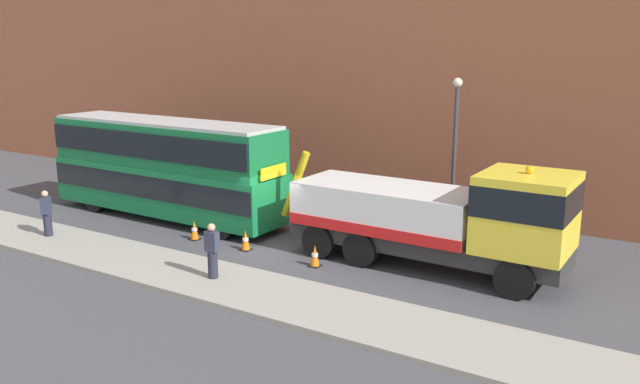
# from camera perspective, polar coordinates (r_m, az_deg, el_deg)

# --- Properties ---
(ground_plane) EXTENTS (120.00, 120.00, 0.00)m
(ground_plane) POSITION_cam_1_polar(r_m,az_deg,el_deg) (22.99, -3.42, -4.74)
(ground_plane) COLOR #424247
(near_kerb) EXTENTS (60.00, 2.80, 0.15)m
(near_kerb) POSITION_cam_1_polar(r_m,az_deg,el_deg) (19.87, -10.44, -7.66)
(near_kerb) COLOR gray
(near_kerb) RESTS_ON ground_plane
(building_facade) EXTENTS (60.00, 1.50, 16.00)m
(building_facade) POSITION_cam_1_polar(r_m,az_deg,el_deg) (28.36, 5.40, 15.17)
(building_facade) COLOR #935138
(building_facade) RESTS_ON ground_plane
(recovery_tow_truck) EXTENTS (10.16, 2.79, 3.67)m
(recovery_tow_truck) POSITION_cam_1_polar(r_m,az_deg,el_deg) (20.38, 10.58, -2.15)
(recovery_tow_truck) COLOR #2D2D2D
(recovery_tow_truck) RESTS_ON ground_plane
(double_decker_bus) EXTENTS (11.08, 2.74, 4.06)m
(double_decker_bus) POSITION_cam_1_polar(r_m,az_deg,el_deg) (26.75, -13.73, 2.40)
(double_decker_bus) COLOR #146B38
(double_decker_bus) RESTS_ON ground_plane
(pedestrian_onlooker) EXTENTS (0.43, 0.48, 1.71)m
(pedestrian_onlooker) POSITION_cam_1_polar(r_m,az_deg,el_deg) (25.33, -23.39, -1.81)
(pedestrian_onlooker) COLOR #232333
(pedestrian_onlooker) RESTS_ON near_kerb
(pedestrian_bystander) EXTENTS (0.42, 0.32, 1.71)m
(pedestrian_bystander) POSITION_cam_1_polar(r_m,az_deg,el_deg) (19.39, -9.67, -5.30)
(pedestrian_bystander) COLOR #232333
(pedestrian_bystander) RESTS_ON near_kerb
(traffic_cone_near_bus) EXTENTS (0.36, 0.36, 0.72)m
(traffic_cone_near_bus) POSITION_cam_1_polar(r_m,az_deg,el_deg) (23.87, -11.23, -3.44)
(traffic_cone_near_bus) COLOR orange
(traffic_cone_near_bus) RESTS_ON ground_plane
(traffic_cone_midway) EXTENTS (0.36, 0.36, 0.72)m
(traffic_cone_midway) POSITION_cam_1_polar(r_m,az_deg,el_deg) (22.39, -6.72, -4.39)
(traffic_cone_midway) COLOR orange
(traffic_cone_midway) RESTS_ON ground_plane
(traffic_cone_near_truck) EXTENTS (0.36, 0.36, 0.72)m
(traffic_cone_near_truck) POSITION_cam_1_polar(r_m,az_deg,el_deg) (20.67, -0.47, -5.82)
(traffic_cone_near_truck) COLOR orange
(traffic_cone_near_truck) RESTS_ON ground_plane
(street_lamp) EXTENTS (0.36, 0.36, 5.83)m
(street_lamp) POSITION_cam_1_polar(r_m,az_deg,el_deg) (24.86, 12.05, 4.59)
(street_lamp) COLOR #38383D
(street_lamp) RESTS_ON ground_plane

